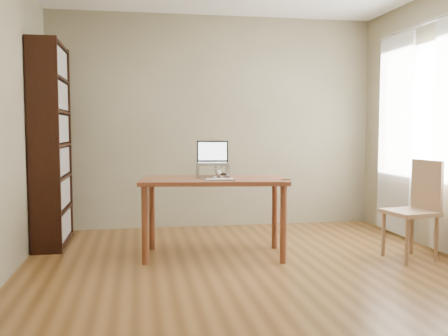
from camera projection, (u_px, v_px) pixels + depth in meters
room at (262, 119)px, 3.98m from camera, size 4.04×4.54×2.64m
bookshelf at (52, 145)px, 5.19m from camera, size 0.30×0.90×2.10m
curtains at (422, 134)px, 5.09m from camera, size 0.03×1.90×2.25m
desk at (214, 189)px, 4.74m from camera, size 1.45×0.87×0.75m
laptop_stand at (213, 169)px, 4.81m from camera, size 0.32×0.25×0.13m
laptop at (212, 158)px, 4.85m from camera, size 0.34×0.30×0.22m
keyboard at (220, 180)px, 4.52m from camera, size 0.28×0.14×0.02m
coaster at (286, 180)px, 4.60m from camera, size 0.09×0.09×0.01m
cat at (216, 171)px, 4.85m from camera, size 0.23×0.47×0.14m
chair at (417, 206)px, 4.66m from camera, size 0.47×0.47×0.93m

